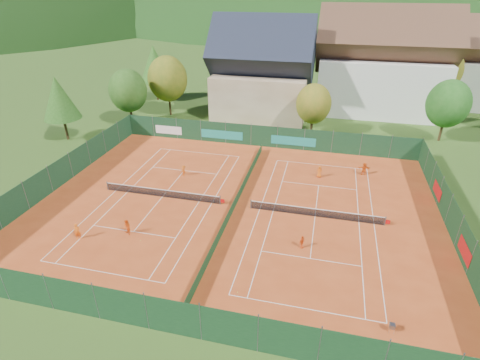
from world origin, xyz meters
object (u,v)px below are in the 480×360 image
(ball_hopper, at_px, (392,326))
(player_right_far_b, at_px, (364,169))
(chalet, at_px, (262,75))
(hotel_block_b, at_px, (459,68))
(hotel_block_a, at_px, (382,68))
(player_right_near, at_px, (302,242))
(player_left_far, at_px, (184,171))
(player_left_near, at_px, (77,231))
(player_right_far_a, at_px, (319,172))
(player_left_mid, at_px, (127,227))

(ball_hopper, relative_size, player_right_far_b, 0.52)
(chalet, relative_size, hotel_block_b, 0.94)
(hotel_block_a, relative_size, player_right_near, 17.62)
(hotel_block_a, bearing_deg, player_left_far, -127.30)
(hotel_block_a, height_order, player_right_near, hotel_block_a)
(player_left_far, relative_size, player_right_far_b, 0.86)
(chalet, height_order, player_left_near, chalet)
(ball_hopper, height_order, player_left_near, player_left_near)
(hotel_block_b, bearing_deg, chalet, -157.01)
(player_right_near, relative_size, player_right_far_a, 0.86)
(chalet, height_order, player_right_near, chalet)
(hotel_block_a, xyz_separation_m, hotel_block_b, (14.00, 8.00, -0.76))
(chalet, bearing_deg, player_right_far_a, -63.09)
(hotel_block_a, xyz_separation_m, player_right_near, (-8.84, -41.13, -6.77))
(chalet, distance_m, player_left_near, 40.00)
(chalet, xyz_separation_m, player_right_far_b, (15.97, -19.62, -5.86))
(hotel_block_a, xyz_separation_m, player_right_far_b, (-3.03, -25.62, -6.61))
(player_right_near, bearing_deg, ball_hopper, -107.17)
(ball_hopper, distance_m, player_left_far, 27.58)
(player_right_far_b, bearing_deg, ball_hopper, 81.29)
(hotel_block_b, distance_m, ball_hopper, 59.17)
(player_right_far_b, bearing_deg, player_right_far_a, 9.90)
(chalet, distance_m, player_right_far_a, 24.82)
(hotel_block_a, height_order, ball_hopper, hotel_block_a)
(player_right_near, bearing_deg, player_left_near, 131.43)
(player_left_mid, relative_size, player_left_far, 1.16)
(hotel_block_a, relative_size, hotel_block_b, 1.25)
(hotel_block_b, bearing_deg, hotel_block_a, -150.26)
(player_left_mid, height_order, player_right_far_a, player_left_mid)
(chalet, distance_m, player_left_mid, 37.71)
(hotel_block_a, bearing_deg, player_right_far_b, -96.74)
(hotel_block_b, distance_m, player_left_far, 54.34)
(player_right_far_a, bearing_deg, player_right_far_b, -155.77)
(hotel_block_b, relative_size, player_left_far, 13.02)
(player_right_near, bearing_deg, player_right_far_a, 28.47)
(player_left_mid, xyz_separation_m, player_right_near, (15.44, 1.75, -0.15))
(hotel_block_a, distance_m, player_right_far_b, 26.64)
(hotel_block_a, bearing_deg, chalet, -162.47)
(player_left_mid, height_order, player_left_far, player_left_mid)
(player_left_mid, height_order, player_right_far_b, player_right_far_b)
(hotel_block_b, height_order, ball_hopper, hotel_block_b)
(player_left_near, relative_size, player_right_far_a, 1.09)
(chalet, distance_m, hotel_block_a, 19.94)
(ball_hopper, bearing_deg, hotel_block_b, 73.88)
(player_left_mid, bearing_deg, hotel_block_a, 92.04)
(hotel_block_b, bearing_deg, ball_hopper, -106.12)
(player_right_near, bearing_deg, player_left_mid, 128.09)
(hotel_block_a, relative_size, player_left_near, 13.92)
(player_left_far, bearing_deg, hotel_block_a, -95.39)
(player_right_near, bearing_deg, hotel_block_b, 6.68)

